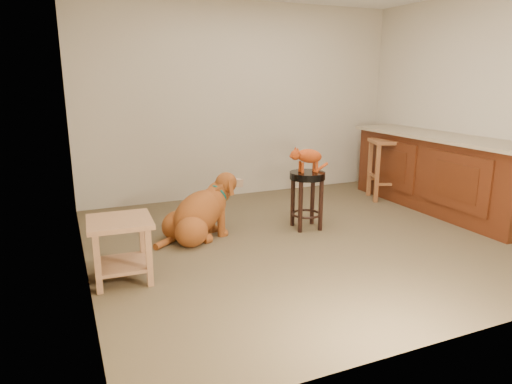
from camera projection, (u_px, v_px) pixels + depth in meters
name	position (u px, v px, depth m)	size (l,w,h in m)	color
floor	(315.00, 237.00, 4.76)	(4.50, 4.00, 0.01)	brown
room_shell	(321.00, 71.00, 4.35)	(4.54, 4.04, 2.62)	#B6AB93
cabinet_run	(439.00, 175.00, 5.67)	(0.70, 2.56, 0.94)	#4F220E
padded_stool	(307.00, 189.00, 4.95)	(0.39, 0.39, 0.63)	black
wood_stool	(386.00, 168.00, 6.17)	(0.57, 0.57, 0.81)	brown
side_table	(121.00, 240.00, 3.69)	(0.53, 0.53, 0.52)	#9A6B47
golden_retriever	(199.00, 214.00, 4.66)	(1.06, 0.64, 0.70)	brown
tabby_kitten	(307.00, 157.00, 4.86)	(0.50, 0.18, 0.31)	#98350F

